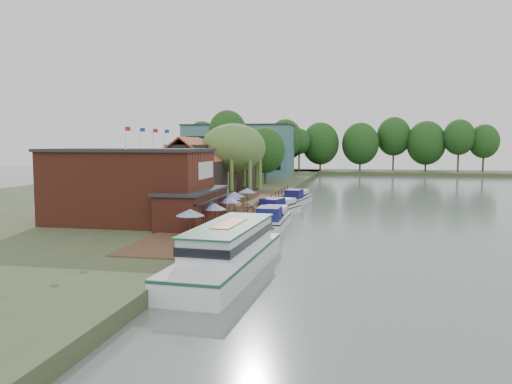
# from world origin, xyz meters

# --- Properties ---
(ground) EXTENTS (260.00, 260.00, 0.00)m
(ground) POSITION_xyz_m (0.00, 0.00, 0.00)
(ground) COLOR #4B5754
(ground) RESTS_ON ground
(land_bank) EXTENTS (50.00, 140.00, 1.00)m
(land_bank) POSITION_xyz_m (-30.00, 35.00, 0.50)
(land_bank) COLOR #384728
(land_bank) RESTS_ON ground
(quay_deck) EXTENTS (6.00, 50.00, 0.10)m
(quay_deck) POSITION_xyz_m (-8.00, 10.00, 1.05)
(quay_deck) COLOR #47301E
(quay_deck) RESTS_ON land_bank
(quay_rail) EXTENTS (0.20, 49.00, 1.00)m
(quay_rail) POSITION_xyz_m (-5.30, 10.50, 1.50)
(quay_rail) COLOR black
(quay_rail) RESTS_ON land_bank
(pub) EXTENTS (20.00, 11.00, 7.30)m
(pub) POSITION_xyz_m (-14.00, -1.00, 4.65)
(pub) COLOR maroon
(pub) RESTS_ON land_bank
(hotel_block) EXTENTS (25.40, 12.40, 12.30)m
(hotel_block) POSITION_xyz_m (-22.00, 70.00, 7.15)
(hotel_block) COLOR #38666B
(hotel_block) RESTS_ON land_bank
(cottage_a) EXTENTS (8.60, 7.60, 8.50)m
(cottage_a) POSITION_xyz_m (-15.00, 14.00, 5.25)
(cottage_a) COLOR black
(cottage_a) RESTS_ON land_bank
(cottage_b) EXTENTS (9.60, 8.60, 8.50)m
(cottage_b) POSITION_xyz_m (-18.00, 24.00, 5.25)
(cottage_b) COLOR beige
(cottage_b) RESTS_ON land_bank
(cottage_c) EXTENTS (7.60, 7.60, 8.50)m
(cottage_c) POSITION_xyz_m (-14.00, 33.00, 5.25)
(cottage_c) COLOR black
(cottage_c) RESTS_ON land_bank
(willow) EXTENTS (8.60, 8.60, 10.43)m
(willow) POSITION_xyz_m (-10.50, 19.00, 6.21)
(willow) COLOR #476B2D
(willow) RESTS_ON land_bank
(umbrella_0) EXTENTS (2.39, 2.39, 2.38)m
(umbrella_0) POSITION_xyz_m (-7.37, -7.86, 2.29)
(umbrella_0) COLOR navy
(umbrella_0) RESTS_ON quay_deck
(umbrella_1) EXTENTS (2.08, 2.08, 2.38)m
(umbrella_1) POSITION_xyz_m (-6.50, -3.74, 2.29)
(umbrella_1) COLOR navy
(umbrella_1) RESTS_ON quay_deck
(umbrella_2) EXTENTS (2.07, 2.07, 2.38)m
(umbrella_2) POSITION_xyz_m (-7.57, -1.87, 2.29)
(umbrella_2) COLOR #1A4A94
(umbrella_2) RESTS_ON quay_deck
(umbrella_3) EXTENTS (2.29, 2.29, 2.38)m
(umbrella_3) POSITION_xyz_m (-6.71, 1.82, 2.29)
(umbrella_3) COLOR #211B99
(umbrella_3) RESTS_ON quay_deck
(umbrella_4) EXTENTS (2.42, 2.42, 2.38)m
(umbrella_4) POSITION_xyz_m (-7.29, 4.54, 2.29)
(umbrella_4) COLOR navy
(umbrella_4) RESTS_ON quay_deck
(umbrella_5) EXTENTS (2.33, 2.33, 2.38)m
(umbrella_5) POSITION_xyz_m (-7.41, 7.08, 2.29)
(umbrella_5) COLOR #1C269B
(umbrella_5) RESTS_ON quay_deck
(umbrella_6) EXTENTS (2.22, 2.22, 2.38)m
(umbrella_6) POSITION_xyz_m (-7.05, 11.87, 2.29)
(umbrella_6) COLOR #1B3C95
(umbrella_6) RESTS_ON quay_deck
(cruiser_0) EXTENTS (4.95, 10.20, 2.37)m
(cruiser_0) POSITION_xyz_m (-3.85, -4.60, 1.18)
(cruiser_0) COLOR silver
(cruiser_0) RESTS_ON ground
(cruiser_1) EXTENTS (3.37, 10.06, 2.43)m
(cruiser_1) POSITION_xyz_m (-2.79, 4.77, 1.22)
(cruiser_1) COLOR white
(cruiser_1) RESTS_ON ground
(cruiser_2) EXTENTS (5.40, 10.13, 2.33)m
(cruiser_2) POSITION_xyz_m (-3.51, 13.38, 1.17)
(cruiser_2) COLOR silver
(cruiser_2) RESTS_ON ground
(cruiser_3) EXTENTS (4.29, 9.81, 2.28)m
(cruiser_3) POSITION_xyz_m (-2.72, 25.82, 1.14)
(cruiser_3) COLOR silver
(cruiser_3) RESTS_ON ground
(tour_boat) EXTENTS (5.09, 15.62, 3.37)m
(tour_boat) POSITION_xyz_m (-2.70, -14.11, 1.68)
(tour_boat) COLOR silver
(tour_boat) RESTS_ON ground
(swan) EXTENTS (0.44, 0.44, 0.44)m
(swan) POSITION_xyz_m (-4.50, -12.38, 0.22)
(swan) COLOR white
(swan) RESTS_ON ground
(bank_tree_0) EXTENTS (6.80, 6.80, 13.73)m
(bank_tree_0) POSITION_xyz_m (-17.14, 41.14, 7.87)
(bank_tree_0) COLOR #143811
(bank_tree_0) RESTS_ON land_bank
(bank_tree_1) EXTENTS (7.62, 7.62, 10.89)m
(bank_tree_1) POSITION_xyz_m (-11.61, 48.19, 6.44)
(bank_tree_1) COLOR #143811
(bank_tree_1) RESTS_ON land_bank
(bank_tree_2) EXTENTS (7.18, 7.18, 10.94)m
(bank_tree_2) POSITION_xyz_m (-15.07, 56.38, 6.47)
(bank_tree_2) COLOR #143811
(bank_tree_2) RESTS_ON land_bank
(bank_tree_3) EXTENTS (8.32, 8.32, 13.88)m
(bank_tree_3) POSITION_xyz_m (-12.00, 78.09, 7.94)
(bank_tree_3) COLOR #143811
(bank_tree_3) RESTS_ON land_bank
(bank_tree_4) EXTENTS (8.02, 8.02, 11.95)m
(bank_tree_4) POSITION_xyz_m (-18.23, 84.98, 6.98)
(bank_tree_4) COLOR #143811
(bank_tree_4) RESTS_ON land_bank
(bank_tree_5) EXTENTS (6.34, 6.34, 12.06)m
(bank_tree_5) POSITION_xyz_m (-10.43, 94.54, 7.03)
(bank_tree_5) COLOR #143811
(bank_tree_5) RESTS_ON land_bank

